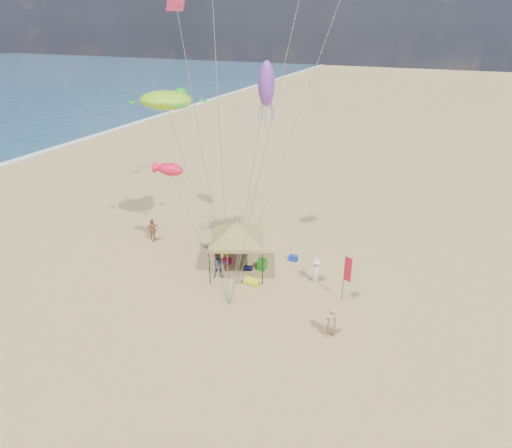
% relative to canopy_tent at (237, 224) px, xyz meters
% --- Properties ---
extents(ground, '(280.00, 280.00, 0.00)m').
position_rel_canopy_tent_xyz_m(ground, '(1.71, -4.04, -3.25)').
color(ground, tan).
rests_on(ground, ground).
extents(canopy_tent, '(5.84, 5.84, 3.90)m').
position_rel_canopy_tent_xyz_m(canopy_tent, '(0.00, 0.00, 0.00)').
color(canopy_tent, black).
rests_on(canopy_tent, ground).
extents(feather_flag, '(0.42, 0.17, 2.90)m').
position_rel_canopy_tent_xyz_m(feather_flag, '(6.95, -0.65, -1.31)').
color(feather_flag, black).
rests_on(feather_flag, ground).
extents(cooler_red, '(0.54, 0.38, 0.38)m').
position_rel_canopy_tent_xyz_m(cooler_red, '(-1.04, 0.52, -3.06)').
color(cooler_red, '#A30D34').
rests_on(cooler_red, ground).
extents(cooler_blue, '(0.54, 0.38, 0.38)m').
position_rel_canopy_tent_xyz_m(cooler_blue, '(2.78, 2.59, -3.06)').
color(cooler_blue, '#1330A2').
rests_on(cooler_blue, ground).
extents(bag_navy, '(0.69, 0.54, 0.36)m').
position_rel_canopy_tent_xyz_m(bag_navy, '(0.57, 0.25, -3.07)').
color(bag_navy, black).
rests_on(bag_navy, ground).
extents(bag_orange, '(0.54, 0.69, 0.36)m').
position_rel_canopy_tent_xyz_m(bag_orange, '(-1.05, 2.87, -3.07)').
color(bag_orange, '#F9390D').
rests_on(bag_orange, ground).
extents(chair_green, '(0.50, 0.50, 0.70)m').
position_rel_canopy_tent_xyz_m(chair_green, '(1.35, 0.76, -2.90)').
color(chair_green, '#1B7D16').
rests_on(chair_green, ground).
extents(chair_yellow, '(0.50, 0.50, 0.70)m').
position_rel_canopy_tent_xyz_m(chair_yellow, '(-1.78, 1.24, -2.90)').
color(chair_yellow, yellow).
rests_on(chair_yellow, ground).
extents(crate_grey, '(0.34, 0.30, 0.28)m').
position_rel_canopy_tent_xyz_m(crate_grey, '(0.70, -1.28, -3.11)').
color(crate_grey, gray).
rests_on(crate_grey, ground).
extents(beach_cart, '(0.90, 0.50, 0.24)m').
position_rel_canopy_tent_xyz_m(beach_cart, '(1.46, -1.08, -3.05)').
color(beach_cart, '#D1DC18').
rests_on(beach_cart, ground).
extents(person_near_a, '(0.72, 0.72, 1.70)m').
position_rel_canopy_tent_xyz_m(person_near_a, '(7.00, -3.90, -2.40)').
color(person_near_a, tan).
rests_on(person_near_a, ground).
extents(person_near_b, '(1.10, 1.06, 1.79)m').
position_rel_canopy_tent_xyz_m(person_near_b, '(-0.62, -1.21, -2.35)').
color(person_near_b, '#393D4F').
rests_on(person_near_b, ground).
extents(person_near_c, '(1.14, 0.82, 1.59)m').
position_rel_canopy_tent_xyz_m(person_near_c, '(4.89, 0.65, -2.45)').
color(person_near_c, silver).
rests_on(person_near_c, ground).
extents(person_far_a, '(0.74, 1.06, 1.67)m').
position_rel_canopy_tent_xyz_m(person_far_a, '(-7.37, 1.36, -2.41)').
color(person_far_a, '#A76240').
rests_on(person_far_a, ground).
extents(turtle_kite, '(4.00, 3.57, 1.12)m').
position_rel_canopy_tent_xyz_m(turtle_kite, '(-5.23, 1.25, 6.74)').
color(turtle_kite, '#8FDE1D').
rests_on(turtle_kite, ground).
extents(fish_kite, '(1.90, 1.35, 0.76)m').
position_rel_canopy_tent_xyz_m(fish_kite, '(-4.13, -0.49, 3.04)').
color(fish_kite, '#FF1440').
rests_on(fish_kite, ground).
extents(squid_kite, '(1.32, 1.32, 2.74)m').
position_rel_canopy_tent_xyz_m(squid_kite, '(-0.08, 4.68, 7.56)').
color(squid_kite, purple).
rests_on(squid_kite, ground).
extents(stunt_kite_pink, '(1.10, 1.42, 1.19)m').
position_rel_canopy_tent_xyz_m(stunt_kite_pink, '(-6.84, 5.61, 12.27)').
color(stunt_kite_pink, '#E3346C').
rests_on(stunt_kite_pink, ground).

